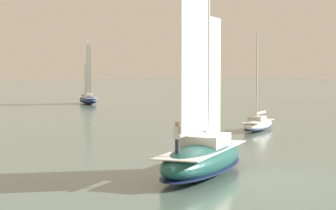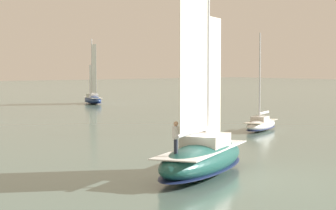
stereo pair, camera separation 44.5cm
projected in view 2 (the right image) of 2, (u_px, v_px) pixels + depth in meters
name	position (u px, v px, depth m)	size (l,w,h in m)	color
ground_plane	(202.00, 175.00, 35.58)	(400.00, 400.00, 0.00)	slate
sailboat_main	(203.00, 154.00, 35.53)	(10.71, 7.86, 14.60)	#194C47
sailboat_moored_near_marina	(261.00, 124.00, 59.43)	(6.57, 4.42, 8.86)	silver
sailboat_moored_far_slip	(93.00, 98.00, 100.41)	(4.28, 7.53, 9.99)	navy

